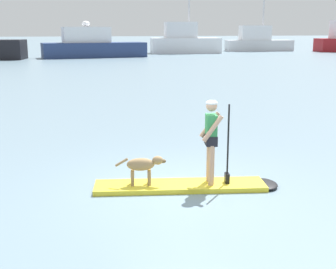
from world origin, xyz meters
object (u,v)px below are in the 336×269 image
object	(u,v)px
dog	(143,165)
moored_boat_port	(184,41)
person_paddler	(212,136)
moored_boat_center	(92,46)
paddleboard	(191,186)
moored_boat_far_port	(258,41)

from	to	relation	value
dog	moored_boat_port	bearing A→B (deg)	72.96
person_paddler	dog	bearing A→B (deg)	169.57
moored_boat_center	dog	bearing A→B (deg)	-93.68
paddleboard	moored_boat_center	xyz separation A→B (m)	(1.91, 44.76, 1.24)
paddleboard	moored_boat_port	bearing A→B (deg)	74.00
person_paddler	moored_boat_port	bearing A→B (deg)	74.43
dog	moored_boat_port	distance (m)	53.40
person_paddler	moored_boat_port	xyz separation A→B (m)	(14.29, 51.29, 0.47)
dog	moored_boat_far_port	bearing A→B (deg)	62.81
dog	moored_boat_port	size ratio (longest dim) A/B	0.11
paddleboard	moored_boat_far_port	xyz separation A→B (m)	(26.91, 54.41, 1.33)
dog	moored_boat_center	size ratio (longest dim) A/B	0.09
dog	moored_boat_port	world-z (taller)	moored_boat_port
moored_boat_port	moored_boat_far_port	xyz separation A→B (m)	(12.22, 3.19, -0.17)
person_paddler	moored_boat_port	size ratio (longest dim) A/B	0.18
person_paddler	moored_boat_far_port	world-z (taller)	moored_boat_far_port
moored_boat_center	moored_boat_far_port	distance (m)	26.80
paddleboard	person_paddler	world-z (taller)	person_paddler
person_paddler	moored_boat_far_port	xyz separation A→B (m)	(26.51, 54.48, 0.30)
person_paddler	moored_boat_far_port	size ratio (longest dim) A/B	0.17
moored_boat_center	moored_boat_far_port	size ratio (longest dim) A/B	1.18
moored_boat_port	paddleboard	bearing A→B (deg)	-106.00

